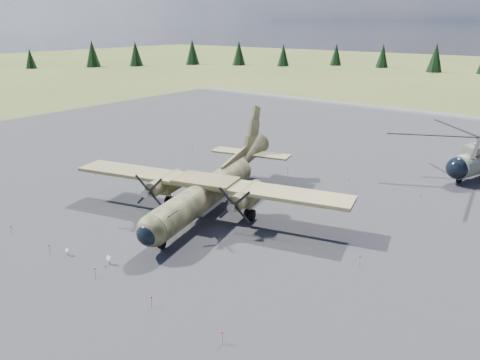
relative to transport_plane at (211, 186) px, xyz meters
The scene contains 7 objects.
ground 3.00m from the transport_plane, 101.52° to the right, with size 500.00×500.00×0.00m, color brown.
apron 9.05m from the transport_plane, 91.83° to the left, with size 120.00×120.00×0.04m, color #57565B.
transport_plane is the anchor object (origin of this frame).
info_placard_left 14.56m from the transport_plane, 102.20° to the right, with size 0.40×0.20×0.61m.
info_placard_right 13.17m from the transport_plane, 86.29° to the right, with size 0.47×0.21×0.72m.
barrier_fence 2.69m from the transport_plane, 117.23° to the right, with size 33.12×29.62×0.85m.
treeline 5.61m from the transport_plane, 150.48° to the left, with size 336.30×336.99×10.89m.
Camera 1 is at (28.66, -30.85, 17.84)m, focal length 35.00 mm.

